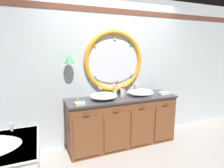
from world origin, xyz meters
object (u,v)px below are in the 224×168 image
at_px(toothbrush_holder_right, 123,92).
at_px(folded_hand_towel, 164,93).
at_px(toiletry_basket, 80,103).
at_px(sink_basin_right, 141,92).
at_px(toothbrush_holder_left, 115,92).
at_px(soap_dispenser, 122,93).
at_px(sink_basin_left, 104,96).

distance_m(toothbrush_holder_right, folded_hand_towel, 0.76).
distance_m(toothbrush_holder_right, toiletry_basket, 0.94).
height_order(sink_basin_right, toothbrush_holder_left, toothbrush_holder_left).
relative_size(toothbrush_holder_right, folded_hand_towel, 1.16).
bearing_deg(toothbrush_holder_right, toothbrush_holder_left, -166.20).
bearing_deg(sink_basin_right, folded_hand_towel, -8.87).
bearing_deg(toothbrush_holder_right, soap_dispenser, -122.04).
xyz_separation_m(sink_basin_left, toothbrush_holder_left, (0.27, 0.16, -0.00)).
xyz_separation_m(folded_hand_towel, toiletry_basket, (-1.57, -0.08, 0.01)).
relative_size(toothbrush_holder_right, soap_dispenser, 1.51).
height_order(toothbrush_holder_right, toiletry_basket, toothbrush_holder_right).
bearing_deg(toothbrush_holder_right, folded_hand_towel, -21.56).
bearing_deg(folded_hand_towel, sink_basin_right, 171.13).
bearing_deg(sink_basin_left, soap_dispenser, 13.42).
bearing_deg(soap_dispenser, toothbrush_holder_right, 57.96).
relative_size(sink_basin_right, toiletry_basket, 3.07).
relative_size(toothbrush_holder_left, folded_hand_towel, 1.16).
bearing_deg(folded_hand_towel, toiletry_basket, -177.20).
bearing_deg(toiletry_basket, toothbrush_holder_left, 24.18).
relative_size(sink_basin_left, sink_basin_right, 0.99).
bearing_deg(toothbrush_holder_left, sink_basin_left, -148.55).
bearing_deg(toothbrush_holder_left, sink_basin_right, -20.74).
distance_m(toothbrush_holder_left, soap_dispenser, 0.13).
bearing_deg(sink_basin_left, sink_basin_right, 0.00).
distance_m(sink_basin_left, sink_basin_right, 0.70).
bearing_deg(sink_basin_right, toiletry_basket, -172.59).
distance_m(toothbrush_holder_left, toiletry_basket, 0.76).
xyz_separation_m(toothbrush_holder_left, soap_dispenser, (0.10, -0.08, 0.00)).
height_order(folded_hand_towel, toiletry_basket, toiletry_basket).
bearing_deg(toiletry_basket, toothbrush_holder_right, 22.17).
height_order(toothbrush_holder_right, folded_hand_towel, toothbrush_holder_right).
bearing_deg(toothbrush_holder_left, toiletry_basket, -155.82).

